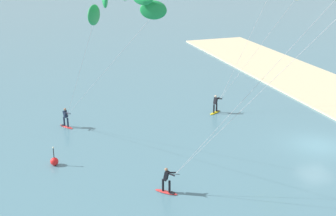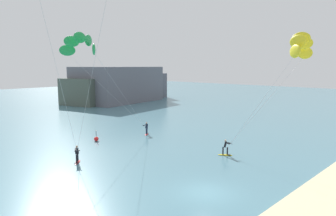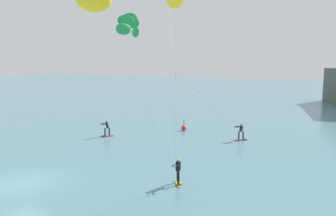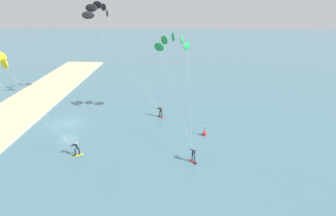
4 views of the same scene
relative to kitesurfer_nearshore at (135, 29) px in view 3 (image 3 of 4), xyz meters
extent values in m
plane|color=slate|center=(0.69, -15.05, -10.87)|extent=(240.00, 240.00, 0.00)
ellipsoid|color=red|center=(10.54, 2.51, -10.83)|extent=(1.44, 1.15, 0.08)
cube|color=black|center=(10.88, 2.75, -10.78)|extent=(0.39, 0.40, 0.02)
cylinder|color=#192338|center=(10.36, 2.39, -10.40)|extent=(0.14, 0.14, 0.78)
cylinder|color=#192338|center=(10.72, 2.64, -10.40)|extent=(0.14, 0.14, 0.78)
cube|color=#192338|center=(10.54, 2.51, -9.71)|extent=(0.43, 0.43, 0.63)
sphere|color=#9E7051|center=(10.54, 2.51, -9.29)|extent=(0.20, 0.20, 0.20)
cylinder|color=black|center=(10.01, 2.39, -9.56)|extent=(0.54, 0.16, 0.03)
cylinder|color=#192338|center=(10.30, 2.34, -9.53)|extent=(0.54, 0.42, 0.15)
cylinder|color=#192338|center=(10.25, 2.56, -9.53)|extent=(0.61, 0.18, 0.15)
ellipsoid|color=#1E9347|center=(-0.92, 1.68, -0.11)|extent=(1.54, 1.11, 1.10)
ellipsoid|color=#1E9347|center=(-0.76, 1.01, 0.76)|extent=(1.64, 0.57, 1.10)
ellipsoid|color=#1E9347|center=(-0.49, -0.12, 1.10)|extent=(1.64, 0.68, 1.10)
ellipsoid|color=#1E9347|center=(-0.22, -1.25, 0.76)|extent=(1.49, 1.20, 1.10)
ellipsoid|color=#1E9347|center=(-0.07, -1.92, -0.11)|extent=(1.11, 1.54, 1.10)
cylinder|color=#B2B2B7|center=(4.54, 2.03, -4.99)|extent=(10.94, 0.72, 9.17)
cylinder|color=#B2B2B7|center=(4.97, 0.24, -4.99)|extent=(10.09, 4.32, 9.17)
ellipsoid|color=yellow|center=(9.70, -10.63, -10.83)|extent=(1.10, 1.46, 0.08)
cube|color=black|center=(9.92, -10.97, -10.78)|extent=(0.39, 0.39, 0.02)
cylinder|color=black|center=(9.58, -10.44, -10.40)|extent=(0.14, 0.14, 0.78)
cylinder|color=black|center=(9.82, -10.81, -10.40)|extent=(0.14, 0.14, 0.78)
cube|color=black|center=(9.70, -10.63, -9.71)|extent=(0.42, 0.43, 0.63)
sphere|color=beige|center=(9.70, -10.63, -9.29)|extent=(0.20, 0.20, 0.20)
cylinder|color=black|center=(9.78, -11.17, -9.56)|extent=(0.11, 0.55, 0.03)
cylinder|color=black|center=(9.85, -10.88, -9.53)|extent=(0.38, 0.56, 0.15)
cylinder|color=black|center=(9.63, -10.91, -9.53)|extent=(0.22, 0.61, 0.15)
cylinder|color=#B2B2B7|center=(9.38, -14.39, -5.19)|extent=(0.83, 6.47, 8.76)
cylinder|color=#B2B2B7|center=(11.14, -14.13, -5.19)|extent=(2.72, 5.93, 8.76)
ellipsoid|color=red|center=(-2.29, -1.94, -10.83)|extent=(1.31, 1.32, 0.08)
cube|color=black|center=(-2.58, -2.24, -10.78)|extent=(0.40, 0.40, 0.02)
cylinder|color=black|center=(-2.14, -1.78, -10.40)|extent=(0.14, 0.14, 0.78)
cylinder|color=black|center=(-2.45, -2.10, -10.40)|extent=(0.14, 0.14, 0.78)
cube|color=black|center=(-2.29, -1.94, -9.71)|extent=(0.44, 0.44, 0.63)
sphere|color=#9E7051|center=(-2.29, -1.94, -9.29)|extent=(0.20, 0.20, 0.20)
cylinder|color=black|center=(-2.55, -2.43, -9.56)|extent=(0.28, 0.50, 0.03)
cylinder|color=black|center=(-2.32, -2.24, -9.53)|extent=(0.15, 0.61, 0.15)
cylinder|color=black|center=(-2.52, -2.13, -9.53)|extent=(0.52, 0.46, 0.15)
cylinder|color=#B2B2B7|center=(-5.86, -6.53, -3.20)|extent=(6.65, 8.23, 12.73)
cylinder|color=#B2B2B7|center=(-4.05, -7.49, -3.20)|extent=(3.02, 10.13, 12.73)
sphere|color=red|center=(3.71, 4.15, -10.59)|extent=(0.56, 0.56, 0.56)
cylinder|color=#262628|center=(3.71, 4.15, -9.96)|extent=(0.06, 0.06, 0.70)
sphere|color=#F2F2CC|center=(3.71, 4.15, -9.55)|extent=(0.12, 0.12, 0.12)
camera|label=1|loc=(-25.80, 5.94, 3.46)|focal=49.22mm
camera|label=2|loc=(-16.62, -28.11, -1.71)|focal=33.03mm
camera|label=3|loc=(17.96, -28.92, -3.00)|focal=35.06mm
camera|label=4|loc=(40.41, 1.16, 6.63)|focal=33.25mm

